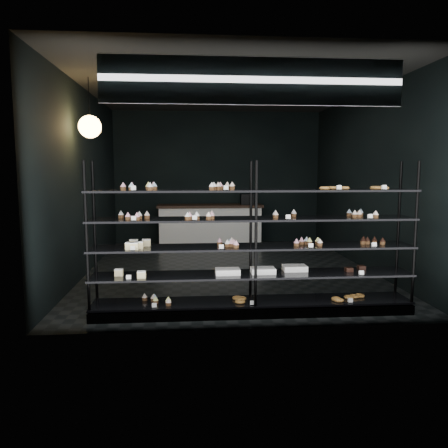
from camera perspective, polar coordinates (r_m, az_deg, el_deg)
name	(u,v)px	position (r m, az deg, el deg)	size (l,w,h in m)	color
room	(229,181)	(7.78, 0.63, 5.63)	(5.01, 6.01, 3.20)	black
display_shelf	(251,264)	(5.47, 3.50, -5.28)	(4.00, 0.50, 1.91)	black
signage	(254,81)	(4.96, 3.91, 18.11)	(3.30, 0.05, 0.50)	#0B1339
pendant_lamp	(90,127)	(7.09, -17.12, 12.06)	(0.34, 0.34, 0.90)	black
service_counter	(211,225)	(10.34, -1.76, -0.09)	(2.46, 0.65, 1.23)	silver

